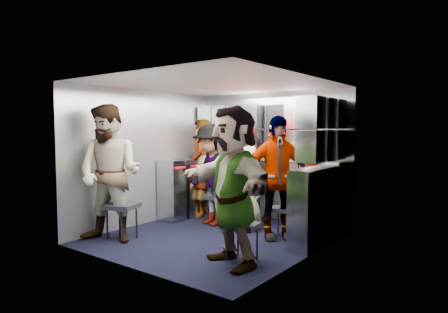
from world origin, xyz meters
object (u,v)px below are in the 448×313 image
Objects in this scene: jump_seat_center at (247,200)px; attendant_arc_c at (240,172)px; jump_seat_near_left at (122,208)px; jump_seat_mid_left at (219,198)px; jump_seat_near_right at (242,228)px; attendant_arc_e at (233,186)px; attendant_arc_b at (211,175)px; attendant_standing at (201,168)px; attendant_arc_a at (110,173)px; attendant_arc_d at (276,178)px; jump_seat_mid_right at (282,211)px.

jump_seat_center is 0.48m from attendant_arc_c.
jump_seat_center is at bearing 97.00° from attendant_arc_c.
jump_seat_near_left reaches higher than jump_seat_mid_left.
jump_seat_near_right is at bearing 7.67° from jump_seat_near_left.
jump_seat_near_right is 0.53m from attendant_arc_e.
jump_seat_near_left is at bearing -94.47° from attendant_arc_b.
attendant_arc_e is at bearing -90.00° from jump_seat_near_right.
attendant_standing is 0.91× the size of attendant_arc_a.
attendant_arc_c is 0.97× the size of attendant_arc_e.
attendant_arc_d is (1.67, 1.46, -0.07)m from attendant_arc_a.
attendant_arc_a is at bearing -135.51° from jump_seat_mid_right.
attendant_arc_e is (0.00, -0.18, 0.50)m from jump_seat_near_right.
jump_seat_near_right is (0.15, -1.21, 0.03)m from jump_seat_mid_right.
attendant_arc_c reaches higher than jump_seat_near_left.
jump_seat_mid_right is at bearing 11.97° from attendant_arc_c.
jump_seat_near_left is 1.15× the size of jump_seat_mid_left.
jump_seat_mid_right is 1.50m from attendant_arc_e.
attendant_standing is at bearing 171.27° from jump_seat_center.
jump_seat_center is 0.67m from attendant_arc_b.
jump_seat_center is 0.30× the size of attendant_standing.
attendant_arc_a is 1.62m from attendant_arc_b.
attendant_standing reaches higher than attendant_arc_b.
jump_seat_mid_right is (1.67, 1.46, -0.07)m from jump_seat_near_left.
jump_seat_near_right is (1.82, 0.25, -0.05)m from jump_seat_near_left.
attendant_standing is at bearing 159.74° from attendant_arc_b.
jump_seat_near_right is at bearing -58.00° from jump_seat_center.
jump_seat_mid_right is 0.25× the size of attendant_arc_e.
attendant_arc_b is (0.47, 1.55, -0.13)m from attendant_arc_a.
attendant_arc_c is at bearing 18.17° from attendant_arc_b.
attendant_standing reaches higher than jump_seat_near_left.
attendant_arc_c reaches higher than attendant_arc_b.
jump_seat_center is 0.29× the size of attendant_arc_e.
jump_seat_near_right is 0.23× the size of attendant_arc_a.
jump_seat_near_left is 1.86m from jump_seat_center.
jump_seat_mid_right is at bearing 97.12° from jump_seat_near_right.
attendant_arc_e reaches higher than jump_seat_mid_left.
jump_seat_near_left is 0.32× the size of attendant_arc_b.
jump_seat_near_right is (0.83, -1.34, -0.03)m from jump_seat_center.
jump_seat_center is 0.29× the size of attendant_arc_c.
jump_seat_near_left is 2.14m from attendant_arc_d.
attendant_arc_b is (0.55, -0.38, -0.04)m from attendant_standing.
jump_seat_mid_left is 1.03× the size of jump_seat_near_right.
jump_seat_near_left is 2.22m from jump_seat_mid_right.
attendant_standing is 0.95× the size of attendant_arc_e.
jump_seat_center reaches higher than jump_seat_mid_left.
attendant_arc_a is at bearing -149.23° from attendant_arc_e.
jump_seat_near_left is at bearing -118.17° from attendant_arc_c.
attendant_arc_a is at bearing -114.98° from attendant_arc_c.
attendant_arc_a reaches higher than attendant_arc_c.
attendant_arc_a is 1.07× the size of attendant_arc_c.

